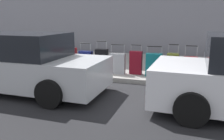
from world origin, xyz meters
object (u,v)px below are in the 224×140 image
(suitcase_maroon_4, at_px, (136,63))
(suitcase_red_8, at_px, (71,59))
(suitcase_olive_2, at_px, (173,65))
(fire_hydrant, at_px, (39,58))
(suitcase_silver_5, at_px, (118,63))
(parked_car_silver_1, at_px, (21,64))
(suitcase_navy_0, at_px, (209,70))
(suitcase_navy_7, at_px, (86,61))
(suitcase_red_1, at_px, (190,68))
(suitcase_black_6, at_px, (102,60))
(suitcase_teal_3, at_px, (154,65))
(bollard_post, at_px, (22,57))
(suitcase_olive_9, at_px, (58,61))

(suitcase_maroon_4, relative_size, suitcase_red_8, 1.16)
(suitcase_olive_2, bearing_deg, fire_hydrant, 0.68)
(suitcase_silver_5, relative_size, parked_car_silver_1, 0.21)
(suitcase_navy_0, relative_size, suitcase_navy_7, 0.90)
(suitcase_red_1, height_order, suitcase_black_6, suitcase_black_6)
(suitcase_teal_3, distance_m, suitcase_maroon_4, 0.59)
(suitcase_red_1, height_order, suitcase_teal_3, suitcase_red_1)
(suitcase_navy_0, relative_size, bollard_post, 1.10)
(suitcase_red_1, relative_size, suitcase_red_8, 1.21)
(suitcase_navy_7, bearing_deg, parked_car_silver_1, 65.61)
(fire_hydrant, distance_m, bollard_post, 0.64)
(suitcase_maroon_4, xyz_separation_m, fire_hydrant, (3.57, 0.07, -0.01))
(suitcase_teal_3, distance_m, fire_hydrant, 4.15)
(parked_car_silver_1, bearing_deg, fire_hydrant, -66.49)
(suitcase_silver_5, xyz_separation_m, suitcase_navy_7, (1.14, -0.05, 0.01))
(suitcase_olive_2, xyz_separation_m, suitcase_red_8, (3.41, 0.05, 0.02))
(suitcase_red_1, distance_m, suitcase_red_8, 3.92)
(suitcase_olive_9, bearing_deg, suitcase_olive_2, -179.56)
(suitcase_navy_0, bearing_deg, suitcase_navy_7, -0.48)
(parked_car_silver_1, bearing_deg, suitcase_silver_5, -135.74)
(suitcase_red_1, relative_size, parked_car_silver_1, 0.22)
(suitcase_silver_5, bearing_deg, suitcase_navy_0, -179.67)
(parked_car_silver_1, bearing_deg, suitcase_maroon_4, -141.24)
(fire_hydrant, bearing_deg, bollard_post, 13.52)
(bollard_post, bearing_deg, suitcase_red_1, -179.19)
(suitcase_red_8, xyz_separation_m, fire_hydrant, (1.30, 0.00, -0.02))
(suitcase_teal_3, height_order, suitcase_maroon_4, suitcase_maroon_4)
(suitcase_red_8, bearing_deg, parked_car_silver_1, 79.08)
(suitcase_olive_2, bearing_deg, suitcase_teal_3, 6.75)
(suitcase_olive_2, bearing_deg, suitcase_black_6, 0.02)
(suitcase_navy_0, height_order, fire_hydrant, suitcase_navy_0)
(suitcase_red_1, height_order, bollard_post, suitcase_red_1)
(suitcase_red_1, bearing_deg, parked_car_silver_1, 24.91)
(suitcase_red_1, distance_m, suitcase_black_6, 2.81)
(suitcase_black_6, xyz_separation_m, suitcase_olive_9, (1.63, 0.03, -0.12))
(bollard_post, bearing_deg, suitcase_black_6, -176.12)
(suitcase_olive_2, height_order, suitcase_navy_7, suitcase_olive_2)
(suitcase_red_8, bearing_deg, suitcase_red_1, 178.95)
(fire_hydrant, bearing_deg, suitcase_navy_7, -179.66)
(suitcase_navy_7, relative_size, parked_car_silver_1, 0.21)
(suitcase_black_6, height_order, suitcase_olive_9, suitcase_black_6)
(suitcase_teal_3, xyz_separation_m, bollard_post, (4.77, 0.14, 0.03))
(suitcase_silver_5, relative_size, suitcase_red_8, 1.16)
(suitcase_navy_0, distance_m, fire_hydrant, 5.76)
(suitcase_olive_2, bearing_deg, suitcase_silver_5, 3.12)
(suitcase_olive_2, distance_m, fire_hydrant, 4.71)
(suitcase_olive_2, bearing_deg, suitcase_red_1, 166.34)
(suitcase_silver_5, xyz_separation_m, suitcase_black_6, (0.58, -0.09, 0.05))
(suitcase_red_8, bearing_deg, fire_hydrant, 0.21)
(suitcase_navy_0, distance_m, suitcase_olive_9, 4.98)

